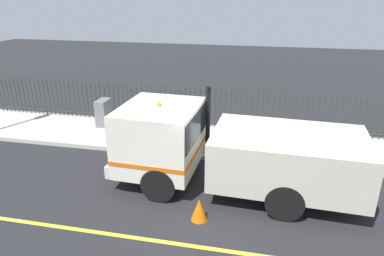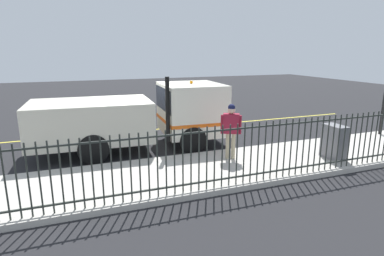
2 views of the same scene
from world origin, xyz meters
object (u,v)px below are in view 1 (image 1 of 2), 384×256
utility_cabinet (104,113)px  traffic_cone (199,209)px  worker_standing (169,114)px  work_truck (219,146)px

utility_cabinet → traffic_cone: utility_cabinet is taller
worker_standing → traffic_cone: bearing=-37.7°
work_truck → worker_standing: bearing=43.2°
work_truck → utility_cabinet: bearing=58.1°
utility_cabinet → work_truck: bearing=-124.6°
utility_cabinet → worker_standing: bearing=-109.6°
traffic_cone → worker_standing: bearing=24.4°
worker_standing → utility_cabinet: (1.10, 3.09, -0.54)m
worker_standing → utility_cabinet: 3.32m
work_truck → worker_standing: 3.28m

